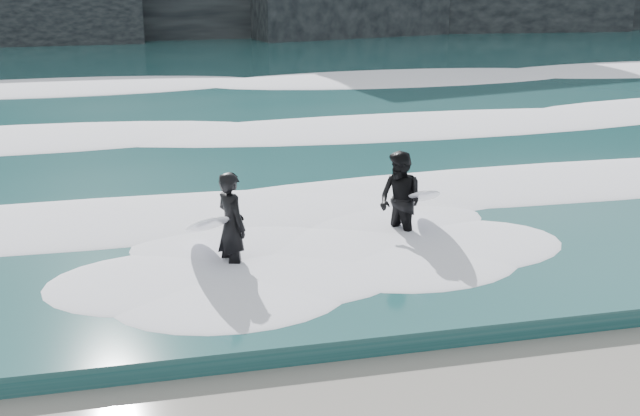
{
  "coord_description": "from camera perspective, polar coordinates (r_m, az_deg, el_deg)",
  "views": [
    {
      "loc": [
        -3.72,
        -6.16,
        5.17
      ],
      "look_at": [
        -0.77,
        6.53,
        1.0
      ],
      "focal_mm": 45.0,
      "sensor_mm": 36.0,
      "label": 1
    }
  ],
  "objects": [
    {
      "name": "foam_mid",
      "position": [
        22.97,
        -3.48,
        5.78
      ],
      "size": [
        60.0,
        4.0,
        0.24
      ],
      "primitive_type": "ellipsoid",
      "color": "white",
      "rests_on": "sea"
    },
    {
      "name": "surfer_right",
      "position": [
        14.45,
        5.89,
        0.51
      ],
      "size": [
        1.4,
        2.05,
        1.81
      ],
      "color": "black",
      "rests_on": "ground"
    },
    {
      "name": "surfer_left",
      "position": [
        13.13,
        -6.7,
        -1.26
      ],
      "size": [
        1.15,
        2.14,
        1.82
      ],
      "color": "black",
      "rests_on": "ground"
    },
    {
      "name": "sea",
      "position": [
        35.71,
        -7.05,
        9.54
      ],
      "size": [
        90.0,
        52.0,
        0.3
      ],
      "primitive_type": "cube",
      "color": "#1C494B",
      "rests_on": "ground"
    },
    {
      "name": "foam_near",
      "position": [
        16.32,
        0.68,
        0.76
      ],
      "size": [
        60.0,
        3.2,
        0.2
      ],
      "primitive_type": "ellipsoid",
      "color": "white",
      "rests_on": "sea"
    },
    {
      "name": "foam_far",
      "position": [
        31.74,
        -6.27,
        9.09
      ],
      "size": [
        60.0,
        4.8,
        0.3
      ],
      "primitive_type": "ellipsoid",
      "color": "white",
      "rests_on": "sea"
    }
  ]
}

